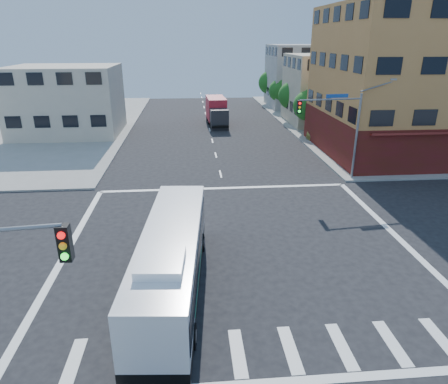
{
  "coord_description": "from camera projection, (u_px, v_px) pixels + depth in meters",
  "views": [
    {
      "loc": [
        -2.52,
        -19.65,
        10.99
      ],
      "look_at": [
        -0.57,
        2.88,
        2.24
      ],
      "focal_mm": 32.0,
      "sensor_mm": 36.0,
      "label": 1
    }
  ],
  "objects": [
    {
      "name": "street_tree_b",
      "position": [
        293.0,
        94.0,
        55.41
      ],
      "size": [
        3.8,
        3.8,
        5.79
      ],
      "color": "#321D12",
      "rests_on": "ground"
    },
    {
      "name": "corner_building_ne",
      "position": [
        419.0,
        94.0,
        39.08
      ],
      "size": [
        18.1,
        15.44,
        14.0
      ],
      "color": "#C08245",
      "rests_on": "ground"
    },
    {
      "name": "building_west",
      "position": [
        67.0,
        101.0,
        47.47
      ],
      "size": [
        12.06,
        10.06,
        8.0
      ],
      "color": "#BCB29C",
      "rests_on": "ground"
    },
    {
      "name": "building_east_far",
      "position": [
        305.0,
        76.0,
        66.57
      ],
      "size": [
        12.06,
        10.06,
        10.0
      ],
      "color": "#ACACA6",
      "rests_on": "ground"
    },
    {
      "name": "signal_mast_ne",
      "position": [
        338.0,
        120.0,
        31.22
      ],
      "size": [
        7.91,
        1.13,
        8.07
      ],
      "color": "gray",
      "rests_on": "ground"
    },
    {
      "name": "street_tree_c",
      "position": [
        280.0,
        89.0,
        62.95
      ],
      "size": [
        3.4,
        3.4,
        5.29
      ],
      "color": "#321D12",
      "rests_on": "ground"
    },
    {
      "name": "building_east_near",
      "position": [
        334.0,
        90.0,
        53.74
      ],
      "size": [
        12.06,
        10.06,
        9.0
      ],
      "color": "beige",
      "rests_on": "ground"
    },
    {
      "name": "box_truck",
      "position": [
        217.0,
        112.0,
        53.48
      ],
      "size": [
        2.62,
        7.94,
        3.54
      ],
      "rotation": [
        0.0,
        0.0,
        0.04
      ],
      "color": "#25252A",
      "rests_on": "ground"
    },
    {
      "name": "transit_bus",
      "position": [
        172.0,
        259.0,
        18.0
      ],
      "size": [
        3.37,
        11.67,
        3.41
      ],
      "rotation": [
        0.0,
        0.0,
        -0.08
      ],
      "color": "black",
      "rests_on": "ground"
    },
    {
      "name": "street_tree_d",
      "position": [
        270.0,
        81.0,
        70.23
      ],
      "size": [
        4.0,
        4.0,
        6.03
      ],
      "color": "#321D12",
      "rests_on": "ground"
    },
    {
      "name": "ground",
      "position": [
        239.0,
        247.0,
        22.42
      ],
      "size": [
        120.0,
        120.0,
        0.0
      ],
      "primitive_type": "plane",
      "color": "black",
      "rests_on": "ground"
    },
    {
      "name": "parked_car",
      "position": [
        322.0,
        137.0,
        44.22
      ],
      "size": [
        2.99,
        4.45,
        1.41
      ],
      "primitive_type": "imported",
      "rotation": [
        0.0,
        0.0,
        0.35
      ],
      "color": "tan",
      "rests_on": "ground"
    },
    {
      "name": "street_tree_a",
      "position": [
        309.0,
        104.0,
        48.03
      ],
      "size": [
        3.6,
        3.6,
        5.53
      ],
      "color": "#321D12",
      "rests_on": "ground"
    }
  ]
}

